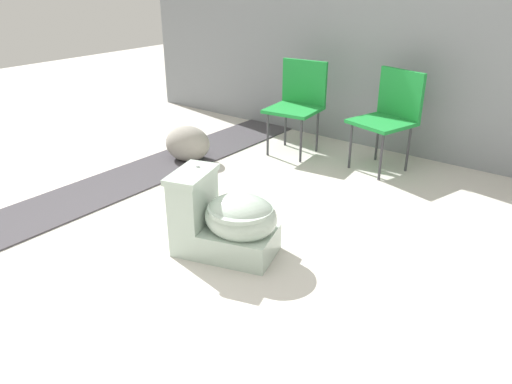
# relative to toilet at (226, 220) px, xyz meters

# --- Properties ---
(ground_plane) EXTENTS (14.00, 14.00, 0.00)m
(ground_plane) POSITION_rel_toilet_xyz_m (-0.06, -0.24, -0.22)
(ground_plane) COLOR beige
(gravel_strip) EXTENTS (0.56, 8.00, 0.01)m
(gravel_strip) POSITION_rel_toilet_xyz_m (-1.39, 0.26, -0.21)
(gravel_strip) COLOR #423F44
(gravel_strip) RESTS_ON ground
(building_wall) EXTENTS (7.00, 0.20, 2.60)m
(building_wall) POSITION_rel_toilet_xyz_m (0.44, 2.46, 1.08)
(building_wall) COLOR gray
(building_wall) RESTS_ON ground
(toilet) EXTENTS (0.71, 0.54, 0.52)m
(toilet) POSITION_rel_toilet_xyz_m (0.00, 0.00, 0.00)
(toilet) COLOR #B2C6B7
(toilet) RESTS_ON ground
(folding_chair_left) EXTENTS (0.49, 0.49, 0.83)m
(folding_chair_left) POSITION_rel_toilet_xyz_m (-0.70, 1.84, 0.29)
(folding_chair_left) COLOR #1E8C38
(folding_chair_left) RESTS_ON ground
(folding_chair_middle) EXTENTS (0.55, 0.55, 0.83)m
(folding_chair_middle) POSITION_rel_toilet_xyz_m (0.15, 1.94, 0.29)
(folding_chair_middle) COLOR #1E8C38
(folding_chair_middle) RESTS_ON ground
(boulder_near) EXTENTS (0.49, 0.44, 0.32)m
(boulder_near) POSITION_rel_toilet_xyz_m (-1.32, 1.00, -0.06)
(boulder_near) COLOR gray
(boulder_near) RESTS_ON ground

